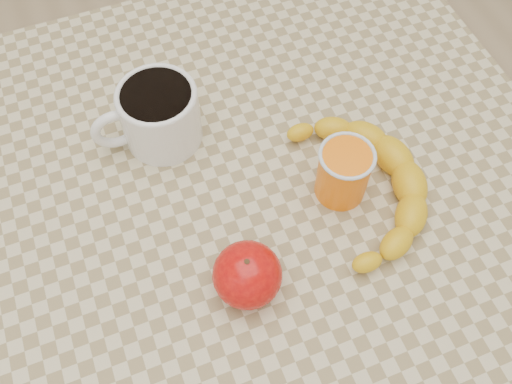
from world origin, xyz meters
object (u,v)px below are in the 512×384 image
object	(u,v)px
orange_juice_glass	(343,172)
table	(256,232)
banana	(364,185)
coffee_mug	(158,114)
apple	(247,275)

from	to	relation	value
orange_juice_glass	table	bearing A→B (deg)	167.01
table	banana	size ratio (longest dim) A/B	2.81
coffee_mug	apple	distance (m)	0.24
table	apple	bearing A→B (deg)	-116.15
coffee_mug	apple	xyz separation A→B (m)	(0.03, -0.23, -0.01)
orange_juice_glass	coffee_mug	bearing A→B (deg)	138.55
banana	orange_juice_glass	bearing A→B (deg)	155.98
coffee_mug	orange_juice_glass	size ratio (longest dim) A/B	1.79
table	coffee_mug	world-z (taller)	coffee_mug
orange_juice_glass	banana	size ratio (longest dim) A/B	0.27
orange_juice_glass	apple	size ratio (longest dim) A/B	0.94
coffee_mug	banana	distance (m)	0.27
table	banana	xyz separation A→B (m)	(0.12, -0.04, 0.11)
coffee_mug	apple	size ratio (longest dim) A/B	1.69
table	banana	bearing A→B (deg)	-17.46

